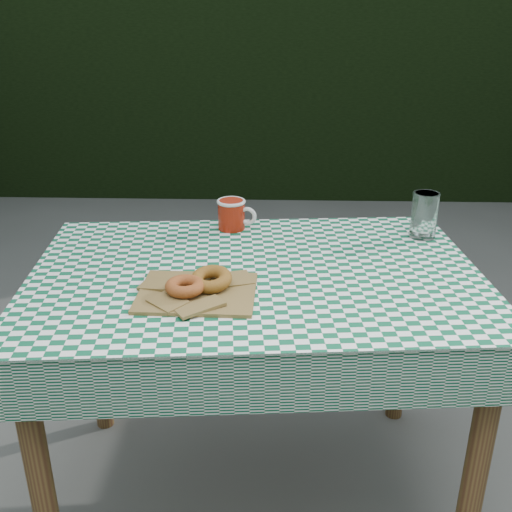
{
  "coord_description": "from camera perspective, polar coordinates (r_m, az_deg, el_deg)",
  "views": [
    {
      "loc": [
        0.14,
        -1.53,
        1.44
      ],
      "look_at": [
        0.09,
        -0.03,
        0.79
      ],
      "focal_mm": 42.28,
      "sensor_mm": 36.0,
      "label": 1
    }
  ],
  "objects": [
    {
      "name": "bagel_front",
      "position": [
        1.47,
        -6.74,
        -2.86
      ],
      "size": [
        0.12,
        0.12,
        0.03
      ],
      "primitive_type": "torus",
      "rotation": [
        0.0,
        0.0,
        0.35
      ],
      "color": "#A45321",
      "rests_on": "paper_bag"
    },
    {
      "name": "drinking_glass",
      "position": [
        1.89,
        15.64,
        3.74
      ],
      "size": [
        0.1,
        0.1,
        0.14
      ],
      "primitive_type": "cylinder",
      "rotation": [
        0.0,
        0.0,
        -0.32
      ],
      "color": "white",
      "rests_on": "tablecloth"
    },
    {
      "name": "ground",
      "position": [
        2.1,
        -2.65,
        -19.69
      ],
      "size": [
        60.0,
        60.0,
        0.0
      ],
      "primitive_type": "plane",
      "color": "#52524D",
      "rests_on": "ground"
    },
    {
      "name": "hedge_north",
      "position": [
        4.76,
        0.2,
        17.03
      ],
      "size": [
        7.0,
        0.7,
        1.8
      ],
      "primitive_type": "cube",
      "color": "black",
      "rests_on": "ground"
    },
    {
      "name": "coffee_mug",
      "position": [
        1.89,
        -2.35,
        3.94
      ],
      "size": [
        0.2,
        0.2,
        0.09
      ],
      "primitive_type": null,
      "rotation": [
        0.0,
        0.0,
        -0.23
      ],
      "color": "maroon",
      "rests_on": "tablecloth"
    },
    {
      "name": "paper_bag",
      "position": [
        1.5,
        -5.6,
        -3.38
      ],
      "size": [
        0.29,
        0.24,
        0.02
      ],
      "primitive_type": "cube",
      "rotation": [
        0.0,
        0.0,
        -0.02
      ],
      "color": "olive",
      "rests_on": "tablecloth"
    },
    {
      "name": "bagel_back",
      "position": [
        1.5,
        -4.28,
        -2.19
      ],
      "size": [
        0.14,
        0.14,
        0.03
      ],
      "primitive_type": "torus",
      "rotation": [
        0.0,
        0.0,
        -0.39
      ],
      "color": "brown",
      "rests_on": "paper_bag"
    },
    {
      "name": "tablecloth",
      "position": [
        1.61,
        -0.05,
        -1.55
      ],
      "size": [
        1.27,
        0.91,
        0.01
      ],
      "primitive_type": "cube",
      "rotation": [
        0.0,
        0.0,
        0.08
      ],
      "color": "#0C5233",
      "rests_on": "table"
    },
    {
      "name": "table",
      "position": [
        1.81,
        -0.04,
        -12.47
      ],
      "size": [
        1.24,
        0.88,
        0.75
      ],
      "primitive_type": "cube",
      "rotation": [
        0.0,
        0.0,
        0.08
      ],
      "color": "brown",
      "rests_on": "ground"
    }
  ]
}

